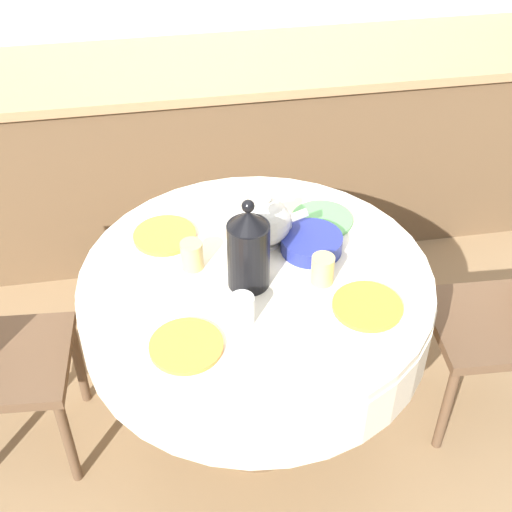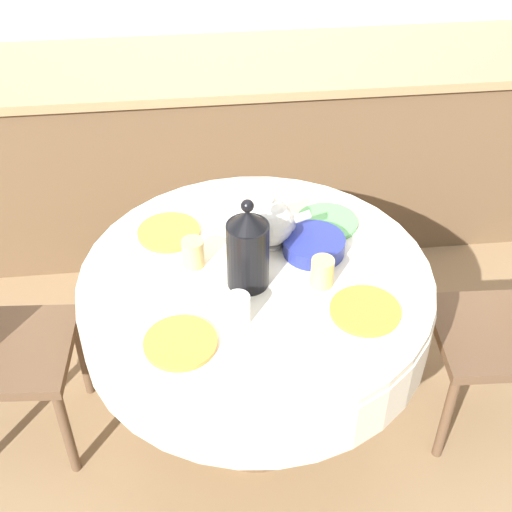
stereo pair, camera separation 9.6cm
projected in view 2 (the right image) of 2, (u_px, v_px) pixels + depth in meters
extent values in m
plane|color=#8E704C|center=(256.00, 422.00, 2.70)|extent=(12.00, 12.00, 0.00)
cube|color=brown|center=(227.00, 153.00, 3.38)|extent=(3.20, 0.60, 0.85)
cube|color=#A37F56|center=(225.00, 65.00, 3.10)|extent=(3.24, 0.64, 0.04)
cylinder|color=brown|center=(256.00, 419.00, 2.69)|extent=(0.44, 0.44, 0.04)
cylinder|color=brown|center=(256.00, 372.00, 2.52)|extent=(0.11, 0.11, 0.50)
cylinder|color=silver|center=(256.00, 303.00, 2.30)|extent=(1.12, 1.12, 0.18)
cylinder|color=silver|center=(256.00, 279.00, 2.23)|extent=(1.11, 1.11, 0.03)
cube|color=brown|center=(494.00, 334.00, 2.47)|extent=(0.42, 0.42, 0.04)
cylinder|color=brown|center=(446.00, 418.00, 2.47)|extent=(0.04, 0.04, 0.41)
cylinder|color=brown|center=(422.00, 343.00, 2.74)|extent=(0.04, 0.04, 0.41)
cylinder|color=brown|center=(512.00, 339.00, 2.75)|extent=(0.04, 0.04, 0.41)
cube|color=brown|center=(12.00, 351.00, 2.41)|extent=(0.43, 0.43, 0.04)
cylinder|color=brown|center=(83.00, 355.00, 2.69)|extent=(0.04, 0.04, 0.41)
cylinder|color=brown|center=(67.00, 433.00, 2.42)|extent=(0.04, 0.04, 0.41)
cylinder|color=orange|center=(180.00, 343.00, 2.00)|extent=(0.21, 0.21, 0.01)
cylinder|color=white|center=(238.00, 309.00, 2.04)|extent=(0.07, 0.07, 0.10)
cylinder|color=yellow|center=(365.00, 311.00, 2.10)|extent=(0.21, 0.21, 0.01)
cylinder|color=#DBB766|center=(322.00, 272.00, 2.16)|extent=(0.07, 0.07, 0.10)
cylinder|color=orange|center=(169.00, 232.00, 2.38)|extent=(0.21, 0.21, 0.01)
cylinder|color=#DBB766|center=(193.00, 253.00, 2.24)|extent=(0.07, 0.07, 0.10)
cylinder|color=#5BA85B|center=(327.00, 222.00, 2.42)|extent=(0.21, 0.21, 0.01)
cylinder|color=white|center=(285.00, 228.00, 2.33)|extent=(0.07, 0.07, 0.10)
cylinder|color=black|center=(248.00, 255.00, 2.13)|extent=(0.13, 0.13, 0.22)
cone|color=black|center=(247.00, 219.00, 2.04)|extent=(0.12, 0.12, 0.05)
sphere|color=black|center=(247.00, 206.00, 2.01)|extent=(0.04, 0.04, 0.04)
cylinder|color=silver|center=(269.00, 242.00, 2.34)|extent=(0.09, 0.09, 0.01)
sphere|color=silver|center=(270.00, 222.00, 2.29)|extent=(0.16, 0.16, 0.16)
cylinder|color=silver|center=(298.00, 218.00, 2.29)|extent=(0.09, 0.03, 0.06)
sphere|color=silver|center=(270.00, 198.00, 2.23)|extent=(0.03, 0.03, 0.03)
cylinder|color=navy|center=(314.00, 245.00, 2.30)|extent=(0.20, 0.20, 0.05)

